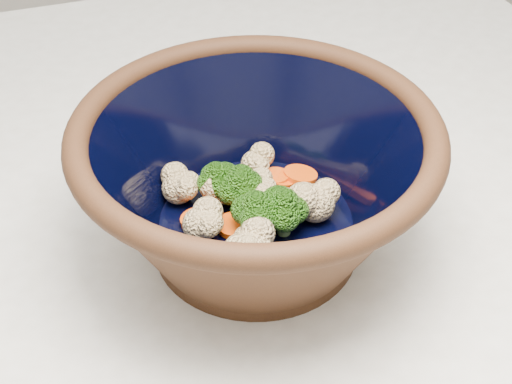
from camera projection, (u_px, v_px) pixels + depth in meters
mixing_bowl at (256, 180)px, 0.60m from camera, size 0.38×0.38×0.13m
vegetable_pile at (250, 203)px, 0.61m from camera, size 0.15×0.15×0.05m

